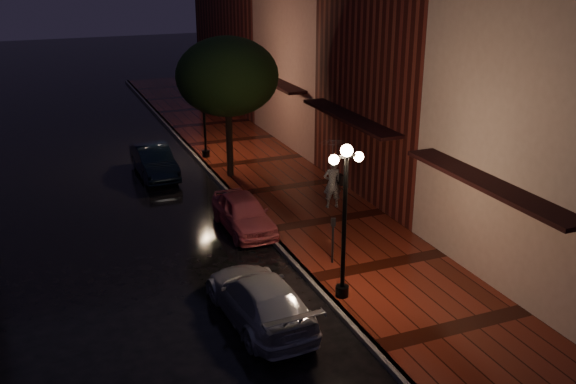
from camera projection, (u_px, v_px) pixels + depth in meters
name	position (u px, v px, depth m)	size (l,w,h in m)	color
ground	(267.00, 234.00, 21.85)	(120.00, 120.00, 0.00)	black
sidewalk	(326.00, 222.00, 22.62)	(4.50, 60.00, 0.15)	#41140B
curb	(267.00, 232.00, 21.82)	(0.25, 60.00, 0.15)	#595451
storefront_mid	(420.00, 52.00, 24.16)	(5.00, 8.00, 11.00)	#511914
storefront_far	(328.00, 51.00, 31.45)	(5.00, 8.00, 9.00)	#8C5951
storefront_extra	(259.00, 22.00, 39.96)	(5.00, 12.00, 10.00)	#511914
streetlamp_near	(345.00, 213.00, 16.73)	(0.96, 0.36, 4.31)	black
streetlamp_far	(204.00, 105.00, 28.89)	(0.96, 0.36, 4.31)	black
street_tree	(228.00, 79.00, 25.79)	(4.16, 4.16, 5.80)	black
pink_car	(244.00, 213.00, 21.96)	(1.48, 3.68, 1.25)	#D0565D
navy_car	(154.00, 161.00, 27.40)	(1.37, 3.94, 1.30)	black
silver_car	(260.00, 299.00, 16.46)	(1.79, 4.40, 1.28)	#A0A0A7
woman_with_umbrella	(333.00, 163.00, 23.18)	(1.08, 1.10, 2.60)	beige
parking_meter	(333.00, 236.00, 19.19)	(0.16, 0.14, 1.45)	black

